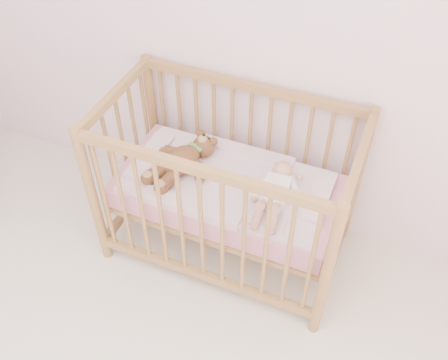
% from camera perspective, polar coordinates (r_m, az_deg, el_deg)
% --- Properties ---
extents(wall_back, '(4.00, 0.02, 2.70)m').
position_cam_1_polar(wall_back, '(2.59, 3.07, 18.53)').
color(wall_back, white).
rests_on(wall_back, floor).
extents(crib, '(1.36, 0.76, 1.00)m').
position_cam_1_polar(crib, '(2.78, 0.39, -1.08)').
color(crib, '#A98648').
rests_on(crib, floor).
extents(mattress, '(1.22, 0.62, 0.13)m').
position_cam_1_polar(mattress, '(2.79, 0.39, -1.30)').
color(mattress, pink).
rests_on(mattress, crib).
extents(blanket, '(1.10, 0.58, 0.06)m').
position_cam_1_polar(blanket, '(2.73, 0.40, -0.21)').
color(blanket, '#D290A3').
rests_on(blanket, mattress).
extents(baby, '(0.28, 0.52, 0.12)m').
position_cam_1_polar(baby, '(2.61, 5.93, -0.98)').
color(baby, white).
rests_on(baby, blanket).
extents(teddy_bear, '(0.51, 0.61, 0.14)m').
position_cam_1_polar(teddy_bear, '(2.75, -4.92, 2.28)').
color(teddy_bear, brown).
rests_on(teddy_bear, blanket).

